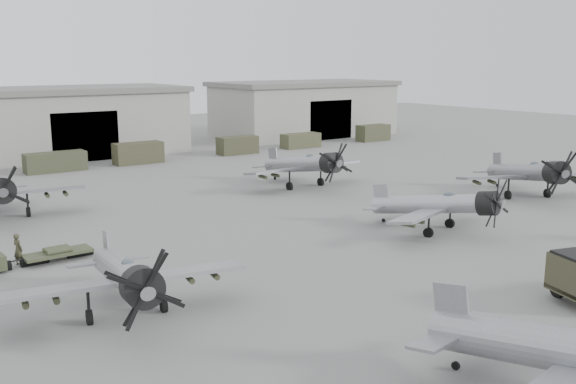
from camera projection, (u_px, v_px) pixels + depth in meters
The scene contains 15 objects.
ground at pixel (428, 294), 33.85m from camera, with size 220.00×220.00×0.00m, color slate.
hangar_center at pixel (68, 121), 82.50m from camera, with size 29.00×14.80×8.70m.
hangar_right at pixel (304, 108), 103.98m from camera, with size 29.00×14.80×8.70m.
support_truck_3 at pixel (55, 162), 70.69m from camera, with size 6.52×2.20×2.14m, color #373C27.
support_truck_4 at pixel (138, 153), 76.11m from camera, with size 5.76×2.20×2.52m, color #3B3A27.
support_truck_5 at pixel (238, 145), 83.88m from camera, with size 5.32×2.20×2.29m, color #393925.
support_truck_6 at pixel (301, 141), 89.71m from camera, with size 5.63×2.20×2.02m, color #41442C.
support_truck_7 at pixel (373, 133), 97.41m from camera, with size 5.26×2.20×2.43m, color #3C3F29.
aircraft_mid_1 at pixel (126, 276), 30.26m from camera, with size 11.82×10.63×4.69m.
aircraft_mid_2 at pixel (442, 205), 45.54m from camera, with size 11.23×10.11×4.48m.
aircraft_mid_3 at pixel (530, 173), 56.69m from camera, with size 12.52×11.35×5.12m.
aircraft_far_0 at pixel (0, 191), 49.21m from camera, with size 12.70×11.43×5.04m.
aircraft_far_1 at pixel (306, 165), 61.43m from camera, with size 12.47×11.22×5.02m.
tug_trailer at pixel (15, 260), 37.91m from camera, with size 7.10×1.68×1.42m.
ground_crew at pixel (18, 249), 38.49m from camera, with size 0.72×0.47×1.97m, color #3B3926.
Camera 1 is at (-24.52, -21.91, 12.17)m, focal length 40.00 mm.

